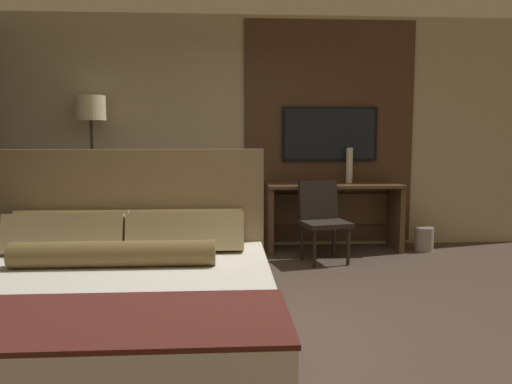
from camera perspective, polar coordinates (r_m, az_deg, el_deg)
The scene contains 11 objects.
ground_plane at distance 3.81m, azimuth 0.63°, elevation -14.49°, with size 16.00×16.00×0.00m, color #4C3D33.
wall_back_tv_panel at distance 6.15m, azimuth 0.04°, elevation 6.80°, with size 7.20×0.09×2.80m.
bed at distance 3.31m, azimuth -16.46°, elevation -12.07°, with size 2.07×2.16×1.25m.
desk at distance 6.03m, azimuth 8.73°, elevation -1.57°, with size 1.58×0.56×0.80m.
tv at distance 6.20m, azimuth 8.41°, elevation 6.57°, with size 1.17×0.04×0.66m.
desk_chair at distance 5.47m, azimuth 7.51°, elevation -2.52°, with size 0.56×0.56×0.87m.
armchair_by_window at distance 5.50m, azimuth -24.52°, elevation -5.67°, with size 1.04×1.07×0.79m.
floor_lamp at distance 6.05m, azimuth -18.34°, elevation 7.71°, with size 0.34×0.34×1.82m.
vase_tall at distance 6.10m, azimuth 10.63°, elevation 3.01°, with size 0.08×0.08×0.42m.
book at distance 5.96m, azimuth 6.05°, elevation 1.11°, with size 0.25×0.20×0.03m.
waste_bin at distance 6.28m, azimuth 18.65°, elevation -5.12°, with size 0.22×0.22×0.28m.
Camera 1 is at (-0.26, -3.55, 1.36)m, focal length 35.00 mm.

